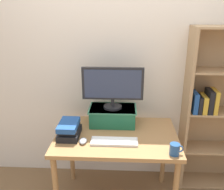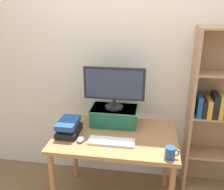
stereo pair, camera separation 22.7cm
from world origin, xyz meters
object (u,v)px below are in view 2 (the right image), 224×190
(keyboard, at_px, (111,142))
(computer_mouse, at_px, (81,139))
(coffee_mug, at_px, (170,153))
(book_stack, at_px, (69,127))
(computer_monitor, at_px, (114,86))
(desk, at_px, (115,143))
(riser_box, at_px, (114,115))

(keyboard, height_order, computer_mouse, computer_mouse)
(coffee_mug, bearing_deg, book_stack, 164.71)
(computer_monitor, relative_size, computer_mouse, 5.64)
(keyboard, relative_size, book_stack, 1.48)
(desk, height_order, riser_box, riser_box)
(desk, xyz_separation_m, keyboard, (-0.01, -0.15, 0.11))
(computer_monitor, bearing_deg, computer_mouse, -121.79)
(riser_box, xyz_separation_m, keyboard, (0.03, -0.37, -0.08))
(computer_mouse, xyz_separation_m, book_stack, (-0.14, 0.11, 0.05))
(computer_mouse, bearing_deg, coffee_mug, -10.44)
(desk, xyz_separation_m, computer_monitor, (-0.05, 0.22, 0.49))
(computer_monitor, bearing_deg, keyboard, -85.07)
(computer_monitor, xyz_separation_m, computer_mouse, (-0.24, -0.38, -0.38))
(keyboard, bearing_deg, computer_monitor, 94.93)
(desk, xyz_separation_m, computer_mouse, (-0.28, -0.16, 0.11))
(coffee_mug, bearing_deg, desk, 147.48)
(computer_mouse, relative_size, book_stack, 0.38)
(desk, distance_m, coffee_mug, 0.58)
(riser_box, bearing_deg, coffee_mug, -45.22)
(desk, relative_size, riser_box, 2.40)
(computer_mouse, bearing_deg, keyboard, 2.99)
(riser_box, distance_m, book_stack, 0.47)
(desk, height_order, coffee_mug, coffee_mug)
(keyboard, relative_size, coffee_mug, 3.66)
(computer_monitor, bearing_deg, coffee_mug, -45.14)
(keyboard, distance_m, computer_mouse, 0.27)
(computer_monitor, bearing_deg, book_stack, -143.73)
(riser_box, relative_size, book_stack, 1.69)
(computer_mouse, relative_size, coffee_mug, 0.94)
(desk, height_order, book_stack, book_stack)
(computer_mouse, bearing_deg, book_stack, 142.98)
(computer_mouse, xyz_separation_m, coffee_mug, (0.76, -0.14, 0.03))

